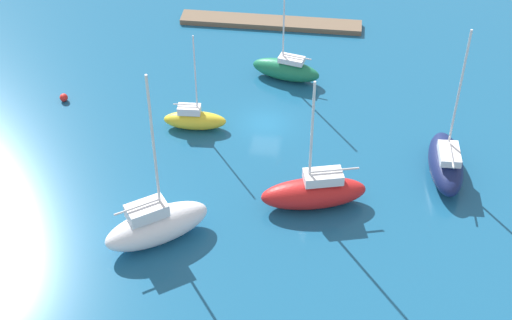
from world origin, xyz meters
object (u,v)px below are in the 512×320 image
object	(u,v)px
pier_dock	(271,22)
sailboat_white_west_end	(156,224)
sailboat_green_east_end	(286,69)
sailboat_yellow_inner_mooring	(194,119)
sailboat_navy_lone_north	(446,162)
mooring_buoy_red	(64,98)
sailboat_red_lone_south	(314,192)

from	to	relation	value
pier_dock	sailboat_white_west_end	world-z (taller)	sailboat_white_west_end
sailboat_green_east_end	sailboat_yellow_inner_mooring	size ratio (longest dim) A/B	1.21
sailboat_white_west_end	sailboat_navy_lone_north	size ratio (longest dim) A/B	1.09
pier_dock	sailboat_navy_lone_north	bearing A→B (deg)	126.58
sailboat_green_east_end	mooring_buoy_red	distance (m)	20.01
sailboat_white_west_end	pier_dock	bearing A→B (deg)	45.88
mooring_buoy_red	sailboat_navy_lone_north	bearing A→B (deg)	169.55
sailboat_white_west_end	sailboat_yellow_inner_mooring	size ratio (longest dim) A/B	1.55
sailboat_red_lone_south	sailboat_navy_lone_north	distance (m)	10.93
sailboat_white_west_end	sailboat_yellow_inner_mooring	distance (m)	13.25
sailboat_green_east_end	sailboat_navy_lone_north	bearing A→B (deg)	151.82
pier_dock	mooring_buoy_red	size ratio (longest dim) A/B	25.63
pier_dock	sailboat_white_west_end	distance (m)	31.55
sailboat_white_west_end	mooring_buoy_red	bearing A→B (deg)	91.83
sailboat_navy_lone_north	sailboat_white_west_end	bearing A→B (deg)	112.67
mooring_buoy_red	sailboat_red_lone_south	bearing A→B (deg)	154.86
sailboat_red_lone_south	sailboat_yellow_inner_mooring	xyz separation A→B (m)	(10.57, -8.24, -0.38)
mooring_buoy_red	sailboat_yellow_inner_mooring	bearing A→B (deg)	168.70
sailboat_yellow_inner_mooring	sailboat_navy_lone_north	bearing A→B (deg)	-13.04
sailboat_red_lone_south	mooring_buoy_red	world-z (taller)	sailboat_red_lone_south
sailboat_navy_lone_north	pier_dock	bearing A→B (deg)	34.25
sailboat_navy_lone_north	sailboat_green_east_end	bearing A→B (deg)	46.33
sailboat_red_lone_south	mooring_buoy_red	distance (m)	25.15
sailboat_navy_lone_north	sailboat_yellow_inner_mooring	bearing A→B (deg)	77.73
pier_dock	sailboat_red_lone_south	bearing A→B (deg)	103.08
pier_dock	sailboat_navy_lone_north	distance (m)	26.83
pier_dock	sailboat_green_east_end	world-z (taller)	sailboat_green_east_end
sailboat_white_west_end	sailboat_red_lone_south	distance (m)	11.88
pier_dock	sailboat_red_lone_south	world-z (taller)	sailboat_red_lone_south
sailboat_green_east_end	sailboat_red_lone_south	xyz separation A→B (m)	(-3.63, 16.56, 0.22)
sailboat_red_lone_south	mooring_buoy_red	size ratio (longest dim) A/B	15.52
sailboat_white_west_end	sailboat_navy_lone_north	distance (m)	22.82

